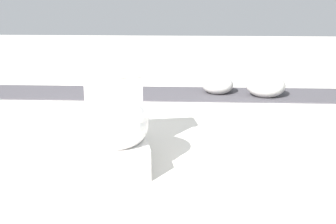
# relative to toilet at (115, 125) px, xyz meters

# --- Properties ---
(ground_plane) EXTENTS (14.00, 14.00, 0.00)m
(ground_plane) POSITION_rel_toilet_xyz_m (-0.26, -0.26, -0.22)
(ground_plane) COLOR beige
(gravel_strip) EXTENTS (0.56, 8.00, 0.01)m
(gravel_strip) POSITION_rel_toilet_xyz_m (-1.60, 0.24, -0.21)
(gravel_strip) COLOR #423F44
(gravel_strip) RESTS_ON ground
(toilet) EXTENTS (0.69, 0.49, 0.52)m
(toilet) POSITION_rel_toilet_xyz_m (0.00, 0.00, 0.00)
(toilet) COLOR white
(toilet) RESTS_ON ground
(boulder_near) EXTENTS (0.35, 0.39, 0.23)m
(boulder_near) POSITION_rel_toilet_xyz_m (-1.53, 1.14, -0.11)
(boulder_near) COLOR #B7B2AD
(boulder_near) RESTS_ON ground
(boulder_far) EXTENTS (0.39, 0.39, 0.18)m
(boulder_far) POSITION_rel_toilet_xyz_m (-1.64, 0.70, -0.13)
(boulder_far) COLOR #B7B2AD
(boulder_far) RESTS_ON ground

